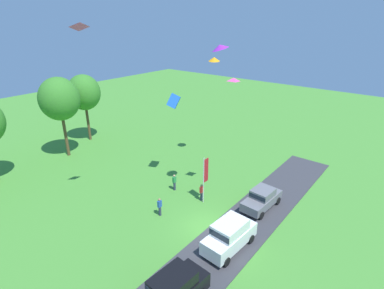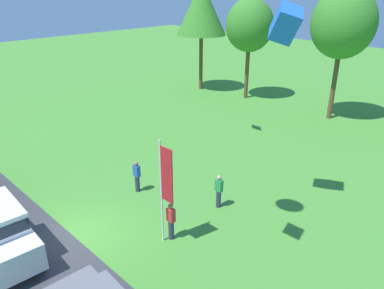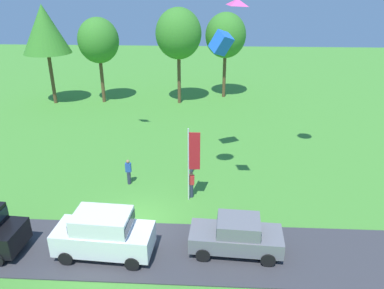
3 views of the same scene
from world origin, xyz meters
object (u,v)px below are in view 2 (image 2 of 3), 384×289
(tree_far_right, at_px, (250,25))
(kite_box_topmost, at_px, (286,24))
(person_watching_sky, at_px, (171,221))
(tree_left_of_center, at_px, (201,9))
(flag_banner, at_px, (165,181))
(tree_center_back, at_px, (343,24))
(person_beside_suv, at_px, (219,191))
(person_on_lawn, at_px, (137,176))

(tree_far_right, height_order, kite_box_topmost, kite_box_topmost)
(person_watching_sky, relative_size, tree_left_of_center, 0.17)
(tree_far_right, relative_size, flag_banner, 1.91)
(tree_far_right, distance_m, flag_banner, 22.40)
(tree_left_of_center, xyz_separation_m, tree_center_back, (13.35, 0.80, -0.45))
(tree_center_back, bearing_deg, tree_left_of_center, -176.58)
(tree_left_of_center, xyz_separation_m, flag_banner, (15.78, -18.66, -4.74))
(person_beside_suv, xyz_separation_m, tree_left_of_center, (-15.51, 15.10, 6.77))
(flag_banner, bearing_deg, tree_left_of_center, 130.21)
(person_on_lawn, bearing_deg, tree_far_right, 110.09)
(person_beside_suv, relative_size, tree_left_of_center, 0.17)
(person_watching_sky, bearing_deg, tree_far_right, 119.04)
(person_beside_suv, bearing_deg, tree_far_right, 123.31)
(tree_left_of_center, distance_m, tree_far_right, 5.30)
(tree_far_right, distance_m, tree_center_back, 8.26)
(person_watching_sky, xyz_separation_m, tree_center_back, (-2.35, 19.14, 6.32))
(person_beside_suv, distance_m, kite_box_topmost, 7.98)
(tree_left_of_center, height_order, tree_center_back, tree_left_of_center)
(person_on_lawn, bearing_deg, person_watching_sky, -18.82)
(person_beside_suv, xyz_separation_m, tree_far_right, (-10.39, 15.81, 5.60))
(person_beside_suv, relative_size, kite_box_topmost, 1.35)
(person_beside_suv, xyz_separation_m, person_watching_sky, (0.18, -3.24, 0.00))
(flag_banner, bearing_deg, tree_far_right, 118.82)
(flag_banner, bearing_deg, tree_center_back, 97.12)
(person_beside_suv, bearing_deg, flag_banner, -85.70)
(person_beside_suv, height_order, person_on_lawn, same)
(person_on_lawn, xyz_separation_m, kite_box_topmost, (5.76, 3.34, 7.62))
(tree_left_of_center, relative_size, kite_box_topmost, 7.96)
(tree_center_back, height_order, flag_banner, tree_center_back)
(person_watching_sky, relative_size, kite_box_topmost, 1.35)
(tree_center_back, relative_size, flag_banner, 2.12)
(tree_center_back, relative_size, kite_box_topmost, 7.72)
(tree_left_of_center, bearing_deg, person_beside_suv, -44.23)
(tree_far_right, bearing_deg, kite_box_topmost, -49.50)
(person_on_lawn, height_order, tree_far_right, tree_far_right)
(tree_center_back, xyz_separation_m, kite_box_topmost, (3.99, -14.39, 1.30))
(tree_center_back, height_order, kite_box_topmost, tree_center_back)
(person_on_lawn, relative_size, tree_left_of_center, 0.17)
(person_beside_suv, distance_m, flag_banner, 4.11)
(tree_center_back, xyz_separation_m, flag_banner, (2.43, -19.46, -4.28))
(person_watching_sky, xyz_separation_m, tree_left_of_center, (-15.69, 18.34, 6.77))
(flag_banner, bearing_deg, person_on_lawn, 157.64)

